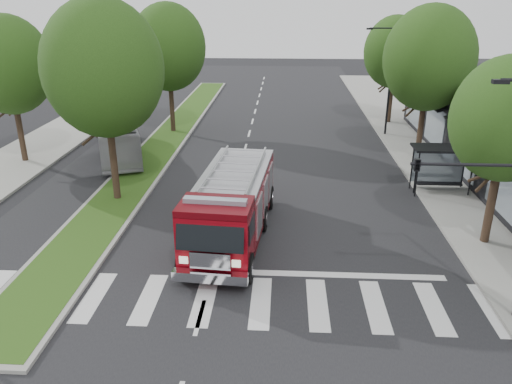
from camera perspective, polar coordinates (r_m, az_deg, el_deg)
ground at (r=20.73m, az=-4.64°, el=-7.63°), size 140.00×140.00×0.00m
sidewalk_right at (r=31.24m, az=21.38°, el=1.33°), size 5.00×80.00×0.15m
sidewalk_left at (r=34.27m, az=-27.05°, el=2.16°), size 5.00×80.00×0.15m
median at (r=38.28m, az=-10.04°, el=6.08°), size 3.00×50.00×0.15m
bus_shelter at (r=28.57m, az=20.49°, el=3.81°), size 3.20×1.60×2.61m
tree_right_near at (r=22.25m, az=26.75°, el=7.39°), size 4.40×4.40×8.05m
tree_right_mid at (r=33.30m, az=19.19°, el=14.22°), size 5.60×5.60×9.72m
tree_right_far at (r=43.04m, az=15.61°, el=15.15°), size 5.00×5.00×8.73m
tree_median_near at (r=25.65m, az=-17.04°, el=13.32°), size 5.80×5.80×10.16m
tree_median_far at (r=39.06m, az=-10.00°, el=15.97°), size 5.60×5.60×9.72m
tree_left_mid at (r=34.47m, az=-26.44°, el=12.86°), size 5.20×5.20×9.16m
streetlight_right_far at (r=39.08m, az=14.89°, el=12.62°), size 2.11×0.20×8.00m
fire_engine at (r=21.79m, az=-2.75°, el=-1.59°), size 3.50×9.41×3.19m
city_bus at (r=34.84m, az=-15.69°, el=6.31°), size 5.82×10.19×2.79m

